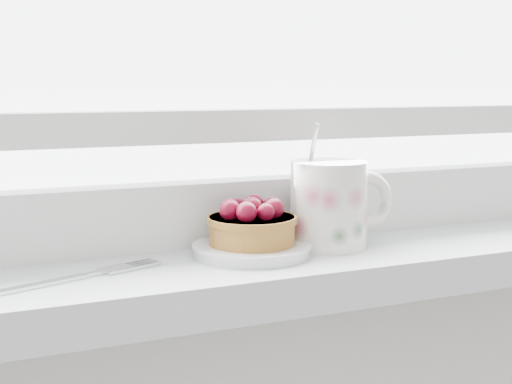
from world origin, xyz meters
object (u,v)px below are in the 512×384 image
saucer (252,249)px  fork (68,279)px  raspberry_tart (252,224)px  floral_mug (331,202)px

saucer → fork: (-0.19, -0.02, -0.00)m
saucer → fork: saucer is taller
saucer → fork: bearing=-173.4°
saucer → raspberry_tart: size_ratio=1.34×
saucer → floral_mug: bearing=0.3°
raspberry_tart → fork: bearing=-173.4°
floral_mug → fork: size_ratio=0.72×
saucer → floral_mug: size_ratio=0.92×
saucer → floral_mug: 0.10m
raspberry_tart → floral_mug: floral_mug is taller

